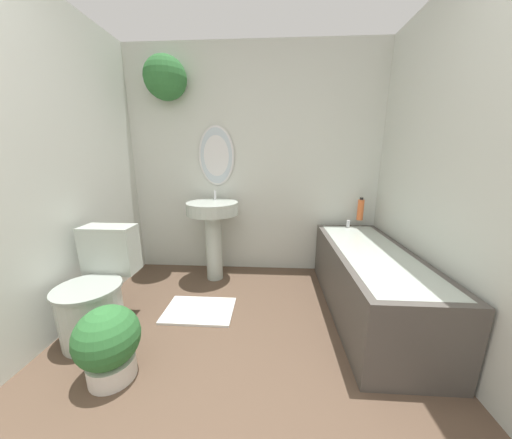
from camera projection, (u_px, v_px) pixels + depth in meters
wall_back at (241, 152)px, 2.76m from camera, size 2.79×0.41×2.40m
wall_left at (32, 170)px, 1.68m from camera, size 0.06×2.56×2.40m
wall_right at (470, 171)px, 1.51m from camera, size 0.06×2.56×2.40m
toilet at (98, 293)px, 1.87m from camera, size 0.43×0.61×0.76m
pedestal_sink at (213, 223)px, 2.65m from camera, size 0.52×0.52×0.93m
bathtub at (369, 280)px, 2.12m from camera, size 0.61×1.58×0.63m
shampoo_bottle at (360, 210)px, 2.70m from camera, size 0.06×0.06×0.24m
potted_plant at (108, 342)px, 1.48m from camera, size 0.36×0.36×0.46m
bath_mat at (199, 310)px, 2.18m from camera, size 0.57×0.40×0.02m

